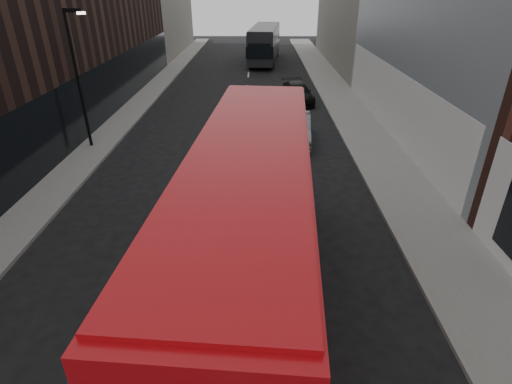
{
  "coord_description": "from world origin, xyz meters",
  "views": [
    {
      "loc": [
        1.09,
        -2.91,
        8.27
      ],
      "look_at": [
        1.0,
        8.0,
        2.5
      ],
      "focal_mm": 28.0,
      "sensor_mm": 36.0,
      "label": 1
    }
  ],
  "objects_px": {
    "street_lamp": "(78,72)",
    "car_a": "(263,184)",
    "red_bus": "(251,223)",
    "car_b": "(296,128)",
    "car_c": "(297,93)",
    "grey_bus": "(265,43)"
  },
  "relations": [
    {
      "from": "red_bus",
      "to": "street_lamp",
      "type": "bearing_deg",
      "value": 131.12
    },
    {
      "from": "car_c",
      "to": "street_lamp",
      "type": "bearing_deg",
      "value": -148.78
    },
    {
      "from": "car_b",
      "to": "car_a",
      "type": "bearing_deg",
      "value": -101.37
    },
    {
      "from": "red_bus",
      "to": "car_b",
      "type": "height_order",
      "value": "red_bus"
    },
    {
      "from": "car_a",
      "to": "car_c",
      "type": "relative_size",
      "value": 0.97
    },
    {
      "from": "car_c",
      "to": "car_a",
      "type": "bearing_deg",
      "value": -107.51
    },
    {
      "from": "car_b",
      "to": "car_c",
      "type": "xyz_separation_m",
      "value": [
        0.84,
        8.7,
        -0.09
      ]
    },
    {
      "from": "red_bus",
      "to": "car_b",
      "type": "xyz_separation_m",
      "value": [
        2.31,
        13.3,
        -1.96
      ]
    },
    {
      "from": "grey_bus",
      "to": "car_c",
      "type": "xyz_separation_m",
      "value": [
        2.35,
        -17.3,
        -1.37
      ]
    },
    {
      "from": "red_bus",
      "to": "car_a",
      "type": "height_order",
      "value": "red_bus"
    },
    {
      "from": "red_bus",
      "to": "car_c",
      "type": "relative_size",
      "value": 2.58
    },
    {
      "from": "red_bus",
      "to": "car_b",
      "type": "relative_size",
      "value": 2.61
    },
    {
      "from": "red_bus",
      "to": "car_c",
      "type": "distance_m",
      "value": 22.32
    },
    {
      "from": "red_bus",
      "to": "car_b",
      "type": "bearing_deg",
      "value": 84.49
    },
    {
      "from": "street_lamp",
      "to": "car_c",
      "type": "distance_m",
      "value": 16.09
    },
    {
      "from": "street_lamp",
      "to": "car_b",
      "type": "distance_m",
      "value": 11.96
    },
    {
      "from": "street_lamp",
      "to": "red_bus",
      "type": "xyz_separation_m",
      "value": [
        9.11,
        -12.18,
        -1.44
      ]
    },
    {
      "from": "street_lamp",
      "to": "grey_bus",
      "type": "distance_m",
      "value": 28.95
    },
    {
      "from": "street_lamp",
      "to": "car_a",
      "type": "distance_m",
      "value": 11.71
    },
    {
      "from": "car_b",
      "to": "car_c",
      "type": "height_order",
      "value": "car_b"
    },
    {
      "from": "street_lamp",
      "to": "red_bus",
      "type": "height_order",
      "value": "street_lamp"
    },
    {
      "from": "grey_bus",
      "to": "car_c",
      "type": "distance_m",
      "value": 17.51
    }
  ]
}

